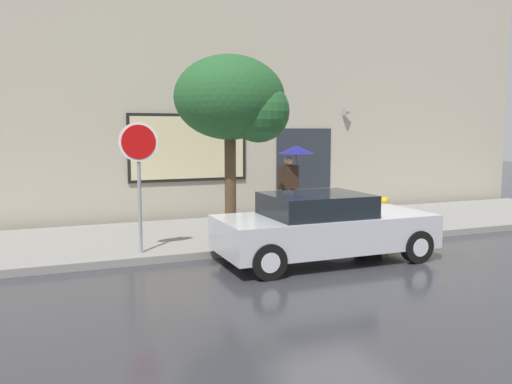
{
  "coord_description": "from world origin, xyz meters",
  "views": [
    {
      "loc": [
        -5.24,
        -8.92,
        2.56
      ],
      "look_at": [
        -0.92,
        1.8,
        1.2
      ],
      "focal_mm": 37.17,
      "sensor_mm": 36.0,
      "label": 1
    }
  ],
  "objects": [
    {
      "name": "ground_plane",
      "position": [
        0.0,
        0.0,
        0.0
      ],
      "size": [
        60.0,
        60.0,
        0.0
      ],
      "primitive_type": "plane",
      "color": "#333338"
    },
    {
      "name": "sidewalk",
      "position": [
        0.0,
        3.0,
        0.07
      ],
      "size": [
        20.0,
        4.0,
        0.15
      ],
      "primitive_type": "cube",
      "color": "gray",
      "rests_on": "ground"
    },
    {
      "name": "building_facade",
      "position": [
        -0.01,
        5.5,
        3.48
      ],
      "size": [
        20.0,
        0.67,
        7.0
      ],
      "color": "#B2A893",
      "rests_on": "ground"
    },
    {
      "name": "parked_car",
      "position": [
        -0.21,
        0.04,
        0.67
      ],
      "size": [
        4.23,
        1.88,
        1.33
      ],
      "color": "#B7BABF",
      "rests_on": "ground"
    },
    {
      "name": "fire_hydrant",
      "position": [
        2.5,
        1.85,
        0.53
      ],
      "size": [
        0.3,
        0.44,
        0.77
      ],
      "color": "yellow",
      "rests_on": "sidewalk"
    },
    {
      "name": "pedestrian_with_umbrella",
      "position": [
        0.9,
        3.67,
        1.73
      ],
      "size": [
        0.98,
        0.98,
        2.0
      ],
      "color": "black",
      "rests_on": "sidewalk"
    },
    {
      "name": "street_tree",
      "position": [
        -1.36,
        1.88,
        3.16
      ],
      "size": [
        2.41,
        2.05,
        4.0
      ],
      "color": "#4C3823",
      "rests_on": "sidewalk"
    },
    {
      "name": "stop_sign",
      "position": [
        -3.52,
        1.4,
        1.96
      ],
      "size": [
        0.76,
        0.1,
        2.56
      ],
      "color": "gray",
      "rests_on": "sidewalk"
    }
  ]
}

